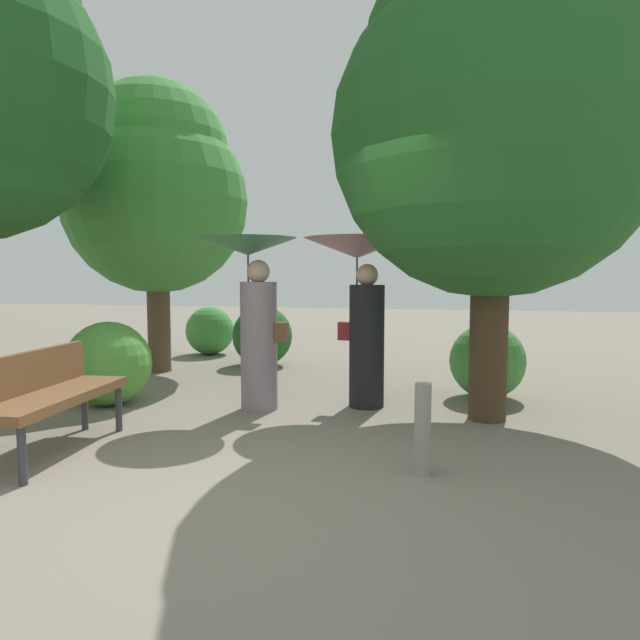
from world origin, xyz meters
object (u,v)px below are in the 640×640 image
(person_right, at_px, (361,287))
(tree_near_right, at_px, (494,110))
(park_bench, at_px, (47,391))
(tree_mid_left, at_px, (156,187))
(person_left, at_px, (254,297))
(path_marker_post, at_px, (423,429))

(person_right, relative_size, tree_near_right, 0.39)
(park_bench, height_order, tree_near_right, tree_near_right)
(tree_mid_left, bearing_deg, person_right, -24.16)
(person_left, bearing_deg, park_bench, 152.54)
(person_right, xyz_separation_m, tree_mid_left, (-3.30, 1.48, 1.42))
(tree_near_right, bearing_deg, park_bench, -151.31)
(person_left, xyz_separation_m, park_bench, (-1.11, -1.80, -0.70))
(person_right, xyz_separation_m, tree_near_right, (1.33, -0.26, 1.72))
(person_right, height_order, path_marker_post, person_right)
(person_right, relative_size, tree_mid_left, 0.43)
(person_left, height_order, park_bench, person_left)
(person_left, relative_size, park_bench, 1.19)
(person_right, distance_m, path_marker_post, 2.35)
(person_right, distance_m, tree_near_right, 2.19)
(park_bench, relative_size, tree_mid_left, 0.36)
(person_left, relative_size, path_marker_post, 2.73)
(tree_near_right, xyz_separation_m, tree_mid_left, (-4.63, 1.74, -0.30))
(person_left, xyz_separation_m, tree_near_right, (2.42, 0.14, 1.82))
(path_marker_post, bearing_deg, tree_mid_left, 139.71)
(person_left, xyz_separation_m, path_marker_post, (1.87, -1.59, -0.88))
(tree_near_right, bearing_deg, path_marker_post, -107.52)
(tree_near_right, distance_m, path_marker_post, 3.25)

